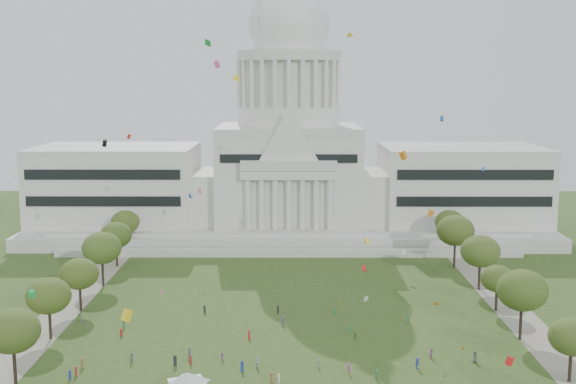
# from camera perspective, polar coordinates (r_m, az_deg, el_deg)

# --- Properties ---
(ground) EXTENTS (400.00, 400.00, 0.00)m
(ground) POSITION_cam_1_polar(r_m,az_deg,el_deg) (123.70, -0.08, -14.38)
(ground) COLOR #31461B
(ground) RESTS_ON ground
(capitol) EXTENTS (160.00, 64.50, 91.30)m
(capitol) POSITION_cam_1_polar(r_m,az_deg,el_deg) (228.74, 0.07, 2.25)
(capitol) COLOR beige
(capitol) RESTS_ON ground
(path_left) EXTENTS (8.00, 160.00, 0.04)m
(path_left) POSITION_cam_1_polar(r_m,az_deg,el_deg) (159.30, -17.80, -9.39)
(path_left) COLOR gray
(path_left) RESTS_ON ground
(path_right) EXTENTS (8.00, 160.00, 0.04)m
(path_right) POSITION_cam_1_polar(r_m,az_deg,el_deg) (158.94, 17.80, -9.43)
(path_right) COLOR gray
(path_right) RESTS_ON ground
(row_tree_l_1) EXTENTS (8.86, 8.86, 12.59)m
(row_tree_l_1) POSITION_cam_1_polar(r_m,az_deg,el_deg) (125.84, -20.94, -10.21)
(row_tree_l_1) COLOR black
(row_tree_l_1) RESTS_ON ground
(row_tree_r_1) EXTENTS (7.58, 7.58, 10.78)m
(row_tree_r_1) POSITION_cam_1_polar(r_m,az_deg,el_deg) (127.66, 21.53, -10.58)
(row_tree_r_1) COLOR black
(row_tree_r_1) RESTS_ON ground
(row_tree_l_2) EXTENTS (8.42, 8.42, 11.97)m
(row_tree_l_2) POSITION_cam_1_polar(r_m,az_deg,el_deg) (144.41, -18.39, -7.80)
(row_tree_l_2) COLOR black
(row_tree_l_2) RESTS_ON ground
(row_tree_r_2) EXTENTS (9.55, 9.55, 13.58)m
(row_tree_r_2) POSITION_cam_1_polar(r_m,az_deg,el_deg) (143.57, 18.03, -7.40)
(row_tree_r_2) COLOR black
(row_tree_r_2) RESTS_ON ground
(row_tree_l_3) EXTENTS (8.12, 8.12, 11.55)m
(row_tree_l_3) POSITION_cam_1_polar(r_m,az_deg,el_deg) (159.43, -16.17, -6.23)
(row_tree_l_3) COLOR black
(row_tree_l_3) RESTS_ON ground
(row_tree_r_3) EXTENTS (7.01, 7.01, 9.98)m
(row_tree_r_3) POSITION_cam_1_polar(r_m,az_deg,el_deg) (160.00, 16.21, -6.59)
(row_tree_r_3) COLOR black
(row_tree_r_3) RESTS_ON ground
(row_tree_l_4) EXTENTS (9.29, 9.29, 13.21)m
(row_tree_l_4) POSITION_cam_1_polar(r_m,az_deg,el_deg) (176.42, -14.50, -4.31)
(row_tree_l_4) COLOR black
(row_tree_l_4) RESTS_ON ground
(row_tree_r_4) EXTENTS (9.19, 9.19, 13.06)m
(row_tree_r_4) POSITION_cam_1_polar(r_m,az_deg,el_deg) (174.07, 14.96, -4.54)
(row_tree_r_4) COLOR black
(row_tree_r_4) RESTS_ON ground
(row_tree_l_5) EXTENTS (8.33, 8.33, 11.85)m
(row_tree_l_5) POSITION_cam_1_polar(r_m,az_deg,el_deg) (194.48, -13.44, -3.34)
(row_tree_l_5) COLOR black
(row_tree_l_5) RESTS_ON ground
(row_tree_r_5) EXTENTS (9.82, 9.82, 13.96)m
(row_tree_r_5) POSITION_cam_1_polar(r_m,az_deg,el_deg) (192.71, 13.09, -2.98)
(row_tree_r_5) COLOR black
(row_tree_r_5) RESTS_ON ground
(row_tree_l_6) EXTENTS (8.19, 8.19, 11.64)m
(row_tree_l_6) POSITION_cam_1_polar(r_m,az_deg,el_deg) (212.15, -12.73, -2.33)
(row_tree_l_6) COLOR black
(row_tree_l_6) RESTS_ON ground
(row_tree_r_6) EXTENTS (8.42, 8.42, 11.97)m
(row_tree_r_6) POSITION_cam_1_polar(r_m,az_deg,el_deg) (210.68, 12.66, -2.34)
(row_tree_r_6) COLOR black
(row_tree_r_6) RESTS_ON ground
(event_tent) EXTENTS (9.65, 9.65, 4.19)m
(event_tent) POSITION_cam_1_polar(r_m,az_deg,el_deg) (116.17, -7.96, -14.32)
(event_tent) COLOR #4C4C4C
(event_tent) RESTS_ON ground
(person_0) EXTENTS (1.14, 1.15, 2.01)m
(person_0) POSITION_cam_1_polar(r_m,az_deg,el_deg) (133.01, 14.56, -12.49)
(person_0) COLOR #4C4C51
(person_0) RESTS_ON ground
(person_2) EXTENTS (0.93, 0.99, 1.74)m
(person_2) POSITION_cam_1_polar(r_m,az_deg,el_deg) (133.14, 11.30, -12.41)
(person_2) COLOR #994C8C
(person_2) RESTS_ON ground
(person_3) EXTENTS (1.03, 1.32, 1.82)m
(person_3) POSITION_cam_1_polar(r_m,az_deg,el_deg) (124.96, 4.79, -13.71)
(person_3) COLOR #994C8C
(person_3) RESTS_ON ground
(person_4) EXTENTS (0.55, 1.00, 1.70)m
(person_4) POSITION_cam_1_polar(r_m,az_deg,el_deg) (127.25, 2.39, -13.28)
(person_4) COLOR silver
(person_4) RESTS_ON ground
(person_5) EXTENTS (1.37, 1.66, 1.69)m
(person_5) POSITION_cam_1_polar(r_m,az_deg,el_deg) (127.13, -2.46, -13.31)
(person_5) COLOR silver
(person_5) RESTS_ON ground
(person_8) EXTENTS (0.78, 0.56, 1.46)m
(person_8) POSITION_cam_1_polar(r_m,az_deg,el_deg) (130.29, -5.24, -12.82)
(person_8) COLOR #994C8C
(person_8) RESTS_ON ground
(person_9) EXTENTS (1.32, 1.34, 1.92)m
(person_9) POSITION_cam_1_polar(r_m,az_deg,el_deg) (128.16, 10.20, -13.20)
(person_9) COLOR navy
(person_9) RESTS_ON ground
(person_10) EXTENTS (0.50, 0.84, 1.39)m
(person_10) POSITION_cam_1_polar(r_m,az_deg,el_deg) (140.30, 5.32, -11.22)
(person_10) COLOR #33723F
(person_10) RESTS_ON ground
(distant_crowd) EXTENTS (66.99, 35.96, 1.86)m
(distant_crowd) POSITION_cam_1_polar(r_m,az_deg,el_deg) (136.38, -5.72, -11.76)
(distant_crowd) COLOR navy
(distant_crowd) RESTS_ON ground
(kite_swarm) EXTENTS (97.42, 107.54, 62.16)m
(kite_swarm) POSITION_cam_1_polar(r_m,az_deg,el_deg) (123.43, 0.83, -0.40)
(kite_swarm) COLOR blue
(kite_swarm) RESTS_ON ground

